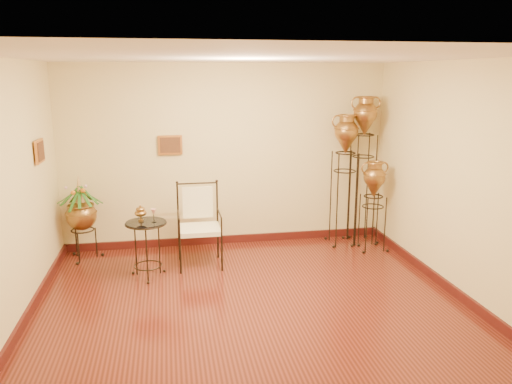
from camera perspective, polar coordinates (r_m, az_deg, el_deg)
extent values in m
plane|color=maroon|center=(5.79, -0.18, -13.75)|extent=(5.00, 5.00, 0.00)
cube|color=#43120F|center=(8.03, -3.25, -5.40)|extent=(5.00, 0.04, 0.12)
cube|color=#43120F|center=(5.91, -25.38, -13.88)|extent=(0.04, 5.00, 0.12)
cube|color=#43120F|center=(6.61, 21.90, -10.60)|extent=(0.04, 5.00, 0.12)
cube|color=#C87E3A|center=(7.61, -9.78, 5.32)|extent=(0.36, 0.03, 0.29)
cube|color=#C87E3A|center=(6.78, -23.50, 4.30)|extent=(0.03, 0.36, 0.29)
cube|color=beige|center=(7.00, -6.48, -4.28)|extent=(0.56, 0.52, 0.06)
cube|color=beige|center=(6.91, -6.55, -1.68)|extent=(0.43, 0.03, 0.45)
cylinder|color=black|center=(6.65, -12.48, -3.42)|extent=(0.52, 0.52, 0.02)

